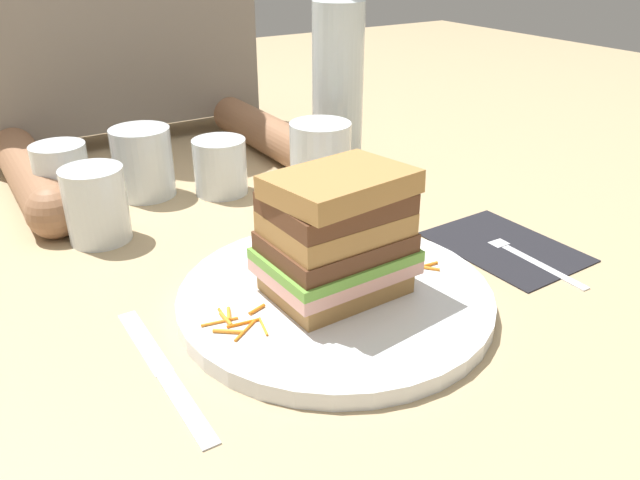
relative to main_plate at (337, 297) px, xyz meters
name	(u,v)px	position (x,y,z in m)	size (l,w,h in m)	color
ground_plane	(331,301)	(0.00, 0.01, -0.01)	(3.00, 3.00, 0.00)	tan
main_plate	(337,297)	(0.00, 0.00, 0.00)	(0.30, 0.30, 0.02)	white
sandwich	(337,235)	(0.00, 0.00, 0.07)	(0.14, 0.11, 0.12)	#A87A42
carrot_shred_0	(227,320)	(-0.11, 0.01, 0.01)	(0.00, 0.00, 0.02)	orange
carrot_shred_1	(228,331)	(-0.12, -0.01, 0.01)	(0.00, 0.00, 0.03)	orange
carrot_shred_2	(243,323)	(-0.10, -0.01, 0.01)	(0.00, 0.00, 0.03)	orange
carrot_shred_3	(263,326)	(-0.09, -0.02, 0.01)	(0.00, 0.00, 0.03)	orange
carrot_shred_4	(229,314)	(-0.11, 0.01, 0.01)	(0.00, 0.00, 0.02)	orange
carrot_shred_5	(255,307)	(-0.08, 0.01, 0.01)	(0.00, 0.00, 0.02)	orange
carrot_shred_6	(224,316)	(-0.11, 0.01, 0.01)	(0.00, 0.00, 0.02)	orange
carrot_shred_7	(245,330)	(-0.10, -0.02, 0.01)	(0.00, 0.00, 0.03)	orange
carrot_shred_8	(220,323)	(-0.12, 0.01, 0.01)	(0.00, 0.00, 0.03)	orange
carrot_shred_9	(429,265)	(0.10, -0.01, 0.01)	(0.00, 0.00, 0.02)	orange
carrot_shred_10	(408,261)	(0.09, 0.01, 0.01)	(0.00, 0.00, 0.02)	orange
carrot_shred_11	(431,268)	(0.10, -0.02, 0.01)	(0.00, 0.00, 0.02)	orange
carrot_shred_12	(405,266)	(0.08, 0.00, 0.01)	(0.00, 0.00, 0.03)	orange
carrot_shred_13	(402,271)	(0.07, -0.01, 0.01)	(0.00, 0.00, 0.02)	orange
carrot_shred_14	(399,264)	(0.08, 0.01, 0.01)	(0.00, 0.00, 0.03)	orange
carrot_shred_15	(396,257)	(0.09, 0.02, 0.01)	(0.00, 0.00, 0.03)	orange
carrot_shred_16	(401,268)	(0.08, 0.00, 0.01)	(0.00, 0.00, 0.03)	orange
carrot_shred_17	(409,254)	(0.10, 0.02, 0.01)	(0.00, 0.00, 0.02)	orange
carrot_shred_18	(404,259)	(0.09, 0.01, 0.01)	(0.00, 0.00, 0.03)	orange
napkin_dark	(505,246)	(0.23, 0.00, -0.01)	(0.12, 0.16, 0.00)	black
fork	(520,252)	(0.23, -0.02, 0.00)	(0.02, 0.17, 0.00)	silver
knife	(165,374)	(-0.18, -0.02, -0.01)	(0.02, 0.20, 0.00)	silver
juice_glass	(320,163)	(0.13, 0.24, 0.04)	(0.08, 0.08, 0.10)	white
water_bottle	(338,77)	(0.22, 0.33, 0.12)	(0.07, 0.07, 0.29)	silver
empty_tumbler_0	(96,205)	(-0.15, 0.26, 0.04)	(0.07, 0.07, 0.09)	silver
empty_tumbler_1	(220,167)	(0.03, 0.32, 0.03)	(0.07, 0.07, 0.07)	silver
empty_tumbler_2	(63,179)	(-0.17, 0.36, 0.04)	(0.07, 0.07, 0.09)	silver
empty_tumbler_3	(143,162)	(-0.06, 0.37, 0.04)	(0.08, 0.08, 0.09)	silver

